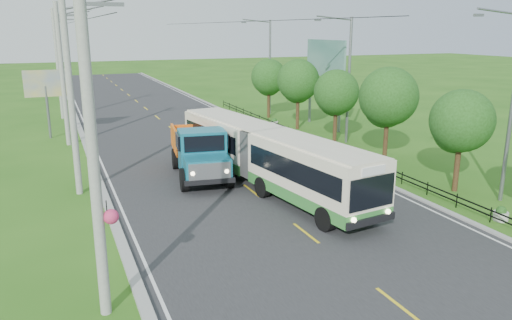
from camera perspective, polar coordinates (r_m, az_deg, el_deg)
ground at (r=20.92m, az=5.72°, el=-8.34°), size 240.00×240.00×0.00m
road at (r=38.90m, az=-8.25°, el=2.49°), size 14.00×120.00×0.02m
curb_left at (r=37.83m, az=-18.87°, el=1.60°), size 0.40×120.00×0.15m
curb_right at (r=41.17m, az=1.44°, el=3.38°), size 0.30×120.00×0.10m
edge_line_left at (r=37.88m, az=-18.03°, el=1.60°), size 0.12×120.00×0.00m
edge_line_right at (r=40.98m, az=0.80°, el=3.29°), size 0.12×120.00×0.00m
centre_dash at (r=20.91m, az=5.72°, el=-8.29°), size 0.12×2.20×0.00m
railing_right at (r=36.24m, az=6.52°, el=2.11°), size 0.04×40.00×0.60m
pole_nearest at (r=14.31m, az=-17.94°, el=0.91°), size 3.51×0.44×10.00m
pole_near at (r=26.10m, az=-20.36°, el=7.06°), size 3.51×0.32×10.00m
pole_mid at (r=38.04m, az=-21.22°, el=9.13°), size 3.51×0.32×10.00m
pole_far at (r=50.00m, az=-21.67°, el=10.22°), size 3.51×0.32×10.00m
tree_second at (r=27.35m, az=22.30°, el=3.84°), size 3.18×3.26×5.30m
tree_third at (r=31.75m, az=14.81°, el=6.69°), size 3.60×3.62×6.00m
tree_fourth at (r=36.72m, az=9.12°, el=7.40°), size 3.24×3.31×5.40m
tree_fifth at (r=41.88m, az=4.83°, el=8.79°), size 3.48×3.52×5.80m
tree_back at (r=47.29m, az=1.46°, el=9.28°), size 3.30×3.36×5.50m
streetlight_near at (r=26.28m, az=27.08°, el=5.99°), size 3.02×0.20×9.07m
streetlight_mid at (r=36.87m, az=10.38°, el=9.44°), size 3.02×0.20×9.07m
streetlight_far at (r=49.20m, az=1.43°, el=10.95°), size 3.02×0.20×9.07m
planter_front at (r=24.53m, az=26.19°, el=-5.60°), size 0.64×0.64×0.67m
planter_near at (r=30.07m, az=14.88°, el=-0.96°), size 0.64×0.64×0.67m
planter_mid at (r=36.53m, az=7.34°, el=2.17°), size 0.64×0.64×0.67m
planter_far at (r=43.51m, az=2.13°, el=4.31°), size 0.64×0.64×0.67m
billboard_left at (r=41.13m, az=-22.93°, el=7.60°), size 3.00×0.20×5.20m
billboard_right at (r=42.80m, az=7.92°, el=10.84°), size 0.24×6.00×7.30m
bus at (r=26.33m, az=1.23°, el=0.83°), size 4.79×16.04×3.06m
dump_truck at (r=28.23m, az=-6.46°, el=1.29°), size 3.54×7.21×2.91m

